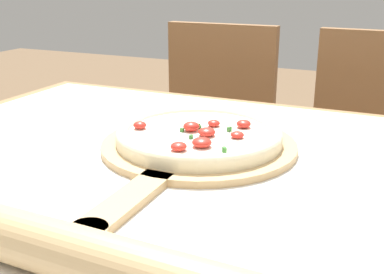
# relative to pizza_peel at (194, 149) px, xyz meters

# --- Properties ---
(dining_table) EXTENTS (1.13, 1.02, 0.76)m
(dining_table) POSITION_rel_pizza_peel_xyz_m (-0.01, -0.12, -0.12)
(dining_table) COLOR olive
(dining_table) RESTS_ON ground_plane
(towel_cloth) EXTENTS (1.05, 0.94, 0.00)m
(towel_cloth) POSITION_rel_pizza_peel_xyz_m (-0.01, -0.12, -0.01)
(towel_cloth) COLOR silver
(towel_cloth) RESTS_ON dining_table
(pizza_peel) EXTENTS (0.34, 0.52, 0.01)m
(pizza_peel) POSITION_rel_pizza_peel_xyz_m (0.00, 0.00, 0.00)
(pizza_peel) COLOR tan
(pizza_peel) RESTS_ON towel_cloth
(pizza) EXTENTS (0.29, 0.29, 0.04)m
(pizza) POSITION_rel_pizza_peel_xyz_m (0.00, 0.02, 0.02)
(pizza) COLOR beige
(pizza) RESTS_ON pizza_peel
(rolling_pin) EXTENTS (0.46, 0.07, 0.06)m
(rolling_pin) POSITION_rel_pizza_peel_xyz_m (0.05, -0.38, 0.02)
(rolling_pin) COLOR tan
(rolling_pin) RESTS_ON towel_cloth
(chair_left) EXTENTS (0.40, 0.40, 0.90)m
(chair_left) POSITION_rel_pizza_peel_xyz_m (-0.26, 0.72, -0.25)
(chair_left) COLOR brown
(chair_left) RESTS_ON ground_plane
(chair_right) EXTENTS (0.42, 0.42, 0.90)m
(chair_right) POSITION_rel_pizza_peel_xyz_m (0.25, 0.72, -0.25)
(chair_right) COLOR brown
(chair_right) RESTS_ON ground_plane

